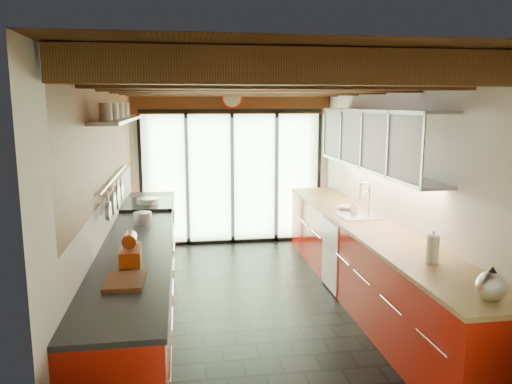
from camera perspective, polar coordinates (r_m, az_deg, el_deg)
ground at (r=5.77m, az=0.30°, el=-13.03°), size 5.50×5.50×0.00m
room_shell at (r=5.34m, az=0.32°, el=3.52°), size 5.50×5.50×5.50m
ceiling_beams at (r=5.68m, az=-0.29°, el=12.07°), size 3.14×5.06×4.90m
glass_door at (r=8.00m, az=-2.75°, el=5.72°), size 2.95×0.10×2.90m
left_counter at (r=5.56m, az=-12.96°, el=-9.12°), size 0.68×5.00×0.92m
range_stove at (r=6.94m, az=-12.13°, el=-5.14°), size 0.66×0.90×0.97m
right_counter at (r=5.93m, az=12.67°, el=-7.88°), size 0.68×5.00×0.92m
sink_assembly at (r=6.17m, az=11.62°, el=-2.34°), size 0.45×0.52×0.43m
upper_cabinets_right at (r=6.00m, az=13.53°, el=5.84°), size 0.34×3.00×3.00m
left_wall_fixtures at (r=5.43m, az=-15.46°, el=5.67°), size 0.28×2.60×0.96m
stand_mixer at (r=4.39m, az=-14.15°, el=-6.56°), size 0.18×0.31×0.28m
pot_large at (r=5.81m, az=-12.83°, el=-2.90°), size 0.26×0.26×0.13m
pot_small at (r=6.76m, az=-12.27°, el=-1.15°), size 0.38×0.38×0.11m
cutting_board at (r=3.96m, az=-14.74°, el=-9.84°), size 0.30×0.41×0.03m
kettle at (r=3.86m, az=25.32°, el=-9.54°), size 0.25×0.28×0.25m
paper_towel at (r=4.52m, az=19.54°, el=-6.22°), size 0.12×0.12×0.29m
soap_bottle at (r=6.26m, az=11.12°, el=-1.71°), size 0.10×0.10×0.17m
bowl at (r=6.49m, az=10.38°, el=-1.79°), size 0.27×0.27×0.06m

